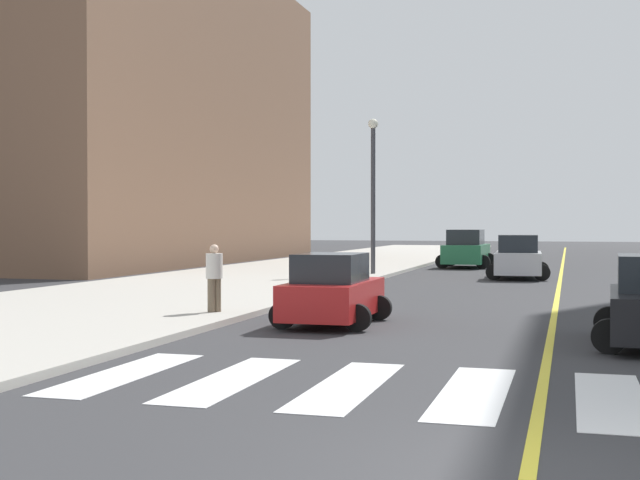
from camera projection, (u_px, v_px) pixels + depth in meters
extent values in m
cube|color=#B2ADA3|center=(200.00, 288.00, 30.41)|extent=(10.00, 120.00, 0.15)
cube|color=silver|center=(125.00, 373.00, 13.41)|extent=(0.90, 4.00, 0.01)
cube|color=silver|center=(232.00, 379.00, 12.91)|extent=(0.90, 4.00, 0.01)
cube|color=silver|center=(348.00, 385.00, 12.40)|extent=(0.90, 4.00, 0.01)
cube|color=silver|center=(474.00, 392.00, 11.90)|extent=(0.90, 4.00, 0.01)
cube|color=silver|center=(611.00, 400.00, 11.40)|extent=(0.90, 4.00, 0.01)
cube|color=yellow|center=(562.00, 267.00, 46.22)|extent=(0.16, 80.00, 0.01)
cube|color=brown|center=(112.00, 111.00, 53.08)|extent=(16.00, 32.00, 18.59)
cube|color=#B7B7BC|center=(518.00, 263.00, 36.68)|extent=(2.07, 4.27, 0.90)
cube|color=#1E2328|center=(518.00, 244.00, 36.42)|extent=(1.68, 2.16, 0.76)
cylinder|color=black|center=(541.00, 269.00, 37.71)|extent=(0.69, 0.25, 0.68)
cylinder|color=black|center=(496.00, 269.00, 38.17)|extent=(0.69, 0.25, 0.68)
cylinder|color=black|center=(542.00, 273.00, 35.19)|extent=(0.69, 0.25, 0.68)
cylinder|color=black|center=(494.00, 272.00, 35.65)|extent=(0.69, 0.25, 0.68)
cylinder|color=black|center=(609.00, 336.00, 15.47)|extent=(0.64, 0.23, 0.63)
cylinder|color=black|center=(609.00, 322.00, 17.75)|extent=(0.64, 0.23, 0.63)
cube|color=#236B42|center=(466.00, 254.00, 45.97)|extent=(2.14, 4.59, 0.98)
cube|color=#1E2328|center=(466.00, 237.00, 45.69)|extent=(1.78, 2.31, 0.82)
cylinder|color=black|center=(489.00, 260.00, 47.01)|extent=(0.74, 0.25, 0.74)
cylinder|color=black|center=(451.00, 259.00, 47.63)|extent=(0.74, 0.25, 0.74)
cylinder|color=black|center=(483.00, 262.00, 44.31)|extent=(0.74, 0.25, 0.74)
cylinder|color=black|center=(442.00, 262.00, 44.94)|extent=(0.74, 0.25, 0.74)
cube|color=red|center=(333.00, 298.00, 19.96)|extent=(1.71, 3.73, 0.80)
cube|color=#1E2328|center=(331.00, 268.00, 19.74)|extent=(1.43, 1.87, 0.67)
cylinder|color=black|center=(379.00, 308.00, 20.84)|extent=(0.60, 0.20, 0.60)
cylinder|color=black|center=(312.00, 306.00, 21.31)|extent=(0.60, 0.20, 0.60)
cylinder|color=black|center=(358.00, 318.00, 18.63)|extent=(0.60, 0.20, 0.60)
cylinder|color=black|center=(282.00, 316.00, 19.09)|extent=(0.60, 0.20, 0.60)
cylinder|color=brown|center=(211.00, 295.00, 21.30)|extent=(0.19, 0.19, 0.83)
cylinder|color=brown|center=(217.00, 295.00, 21.41)|extent=(0.19, 0.19, 0.83)
cylinder|color=beige|center=(214.00, 266.00, 21.34)|extent=(0.42, 0.42, 0.62)
sphere|color=beige|center=(214.00, 249.00, 21.33)|extent=(0.23, 0.23, 0.23)
cylinder|color=#38383D|center=(373.00, 200.00, 37.77)|extent=(0.20, 0.20, 6.44)
sphere|color=silver|center=(373.00, 124.00, 37.70)|extent=(0.44, 0.44, 0.44)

